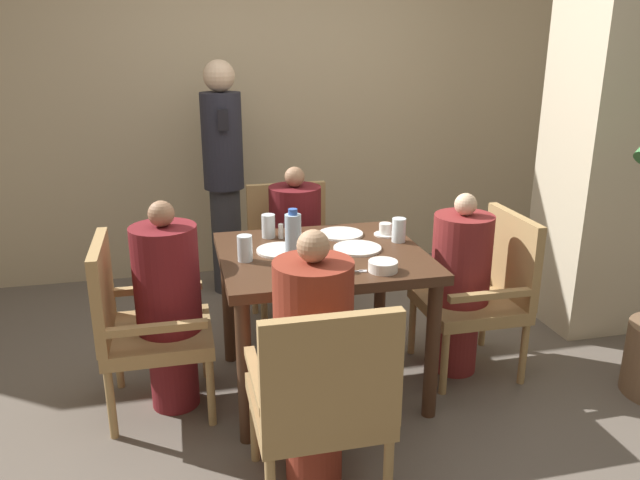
{
  "coord_description": "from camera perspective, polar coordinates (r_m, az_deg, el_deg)",
  "views": [
    {
      "loc": [
        -0.69,
        -2.91,
        1.81
      ],
      "look_at": [
        0.0,
        0.05,
        0.82
      ],
      "focal_mm": 35.0,
      "sensor_mm": 36.0,
      "label": 1
    }
  ],
  "objects": [
    {
      "name": "ground_plane",
      "position": [
        3.49,
        0.18,
        -13.08
      ],
      "size": [
        16.0,
        16.0,
        0.0
      ],
      "primitive_type": "plane",
      "color": "#60564C"
    },
    {
      "name": "wall_back",
      "position": [
        4.9,
        -5.17,
        13.24
      ],
      "size": [
        8.0,
        0.06,
        2.8
      ],
      "color": "tan",
      "rests_on": "ground_plane"
    },
    {
      "name": "pillar_stone",
      "position": [
        4.24,
        24.84,
        10.26
      ],
      "size": [
        0.56,
        0.56,
        2.7
      ],
      "color": "beige",
      "rests_on": "ground_plane"
    },
    {
      "name": "dining_table",
      "position": [
        3.2,
        0.19,
        -3.02
      ],
      "size": [
        1.03,
        0.91,
        0.77
      ],
      "color": "#422819",
      "rests_on": "ground_plane"
    },
    {
      "name": "chair_left_side",
      "position": [
        3.21,
        -16.16,
        -7.17
      ],
      "size": [
        0.53,
        0.52,
        0.9
      ],
      "color": "#A88451",
      "rests_on": "ground_plane"
    },
    {
      "name": "diner_in_left_chair",
      "position": [
        3.17,
        -13.67,
        -5.78
      ],
      "size": [
        0.32,
        0.32,
        1.08
      ],
      "color": "maroon",
      "rests_on": "ground_plane"
    },
    {
      "name": "chair_far_side",
      "position": [
        4.06,
        -2.64,
        -1.04
      ],
      "size": [
        0.52,
        0.53,
        0.9
      ],
      "color": "#A88451",
      "rests_on": "ground_plane"
    },
    {
      "name": "diner_in_far_chair",
      "position": [
        3.9,
        -2.26,
        -0.8
      ],
      "size": [
        0.32,
        0.32,
        1.07
      ],
      "color": "#5B1419",
      "rests_on": "ground_plane"
    },
    {
      "name": "chair_right_side",
      "position": [
        3.58,
        14.69,
        -4.31
      ],
      "size": [
        0.53,
        0.52,
        0.9
      ],
      "color": "#A88451",
      "rests_on": "ground_plane"
    },
    {
      "name": "diner_in_right_chair",
      "position": [
        3.5,
        12.66,
        -3.82
      ],
      "size": [
        0.32,
        0.32,
        1.03
      ],
      "color": "maroon",
      "rests_on": "ground_plane"
    },
    {
      "name": "chair_near_corner",
      "position": [
        2.49,
        0.16,
        -14.19
      ],
      "size": [
        0.52,
        0.53,
        0.9
      ],
      "color": "#A88451",
      "rests_on": "ground_plane"
    },
    {
      "name": "diner_in_near_chair",
      "position": [
        2.56,
        -0.59,
        -10.78
      ],
      "size": [
        0.32,
        0.32,
        1.12
      ],
      "color": "maroon",
      "rests_on": "ground_plane"
    },
    {
      "name": "standing_host",
      "position": [
        4.49,
        -8.8,
        6.15
      ],
      "size": [
        0.28,
        0.32,
        1.67
      ],
      "color": "#2D2D33",
      "rests_on": "ground_plane"
    },
    {
      "name": "plate_main_left",
      "position": [
        3.21,
        3.46,
        -0.78
      ],
      "size": [
        0.25,
        0.25,
        0.01
      ],
      "color": "white",
      "rests_on": "dining_table"
    },
    {
      "name": "plate_main_right",
      "position": [
        3.44,
        1.89,
        0.57
      ],
      "size": [
        0.25,
        0.25,
        0.01
      ],
      "color": "white",
      "rests_on": "dining_table"
    },
    {
      "name": "plate_dessert_center",
      "position": [
        3.18,
        -3.62,
        -0.94
      ],
      "size": [
        0.25,
        0.25,
        0.01
      ],
      "color": "white",
      "rests_on": "dining_table"
    },
    {
      "name": "teacup_with_saucer",
      "position": [
        3.45,
        5.99,
        0.89
      ],
      "size": [
        0.12,
        0.12,
        0.07
      ],
      "color": "white",
      "rests_on": "dining_table"
    },
    {
      "name": "bowl_small",
      "position": [
        2.92,
        5.78,
        -2.39
      ],
      "size": [
        0.14,
        0.14,
        0.05
      ],
      "color": "white",
      "rests_on": "dining_table"
    },
    {
      "name": "water_bottle",
      "position": [
        2.96,
        -2.47,
        0.09
      ],
      "size": [
        0.08,
        0.08,
        0.28
      ],
      "color": "silver",
      "rests_on": "dining_table"
    },
    {
      "name": "glass_tall_near",
      "position": [
        3.34,
        7.22,
        0.91
      ],
      "size": [
        0.07,
        0.07,
        0.13
      ],
      "color": "silver",
      "rests_on": "dining_table"
    },
    {
      "name": "glass_tall_mid",
      "position": [
        3.39,
        -4.74,
        1.28
      ],
      "size": [
        0.07,
        0.07,
        0.13
      ],
      "color": "silver",
      "rests_on": "dining_table"
    },
    {
      "name": "glass_tall_far",
      "position": [
        3.05,
        -6.88,
        -0.75
      ],
      "size": [
        0.07,
        0.07,
        0.13
      ],
      "color": "silver",
      "rests_on": "dining_table"
    },
    {
      "name": "salt_shaker",
      "position": [
        3.37,
        -3.6,
        0.8
      ],
      "size": [
        0.03,
        0.03,
        0.08
      ],
      "color": "white",
      "rests_on": "dining_table"
    },
    {
      "name": "pepper_shaker",
      "position": [
        3.38,
        -2.95,
        0.82
      ],
      "size": [
        0.03,
        0.03,
        0.08
      ],
      "color": "#4C3D2D",
      "rests_on": "dining_table"
    },
    {
      "name": "fork_beside_plate",
      "position": [
        2.91,
        2.97,
        -2.88
      ],
      "size": [
        0.18,
        0.05,
        0.0
      ],
      "color": "silver",
      "rests_on": "dining_table"
    }
  ]
}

